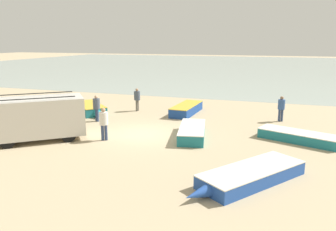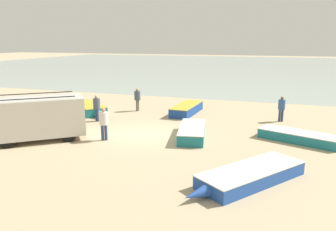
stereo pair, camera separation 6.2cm
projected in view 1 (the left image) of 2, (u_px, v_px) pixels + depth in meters
ground_plane at (146, 134)px, 18.19m from camera, size 200.00×200.00×0.00m
sea_water at (244, 66)px, 66.23m from camera, size 120.00×80.00×0.01m
parked_van at (37, 117)px, 16.88m from camera, size 4.92×4.56×2.36m
fishing_rowboat_0 at (192, 131)px, 17.74m from camera, size 1.99×4.48×0.59m
fishing_rowboat_1 at (302, 137)px, 16.76m from camera, size 4.81×2.59×0.51m
fishing_rowboat_2 at (90, 109)px, 23.53m from camera, size 3.99×3.72×0.61m
fishing_rowboat_3 at (249, 175)px, 12.00m from camera, size 3.95×4.91×0.53m
fishing_rowboat_4 at (187, 109)px, 23.45m from camera, size 1.50×4.72×0.65m
fisherman_0 at (137, 97)px, 24.00m from camera, size 0.44×0.44×1.68m
fisherman_1 at (104, 121)px, 16.89m from camera, size 0.45×0.45×1.73m
fisherman_2 at (281, 106)px, 20.87m from camera, size 0.43×0.43×1.63m
fisherman_3 at (97, 106)px, 20.88m from camera, size 0.45×0.45×1.70m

